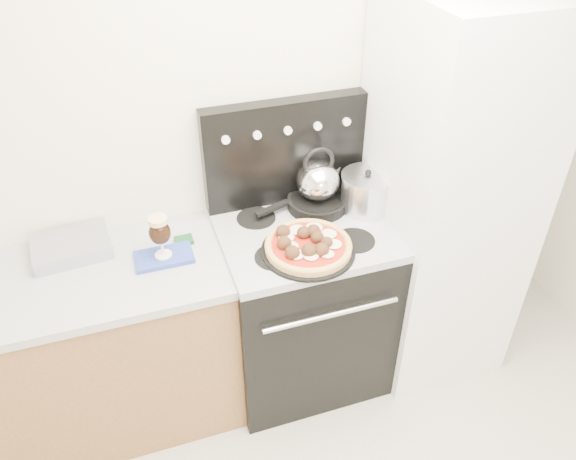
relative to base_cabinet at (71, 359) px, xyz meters
name	(u,v)px	position (x,y,z in m)	size (l,w,h in m)	color
room_shell	(383,313)	(1.02, -0.91, 0.82)	(3.52, 3.01, 2.52)	#BCB4A7
base_cabinet	(71,359)	(0.00, 0.00, 0.00)	(1.45, 0.60, 0.86)	brown
countertop	(46,285)	(0.00, 0.00, 0.45)	(1.48, 0.63, 0.04)	#B3B3B3
stove_body	(302,307)	(1.10, -0.02, 0.01)	(0.76, 0.65, 0.88)	black
cooktop	(304,233)	(1.10, -0.02, 0.47)	(0.76, 0.65, 0.04)	#ADADB2
backguard	(285,152)	(1.10, 0.25, 0.74)	(0.76, 0.08, 0.50)	black
fridge	(445,199)	(1.80, -0.05, 0.52)	(0.64, 0.68, 1.90)	silver
foil_sheet	(72,247)	(0.12, 0.16, 0.50)	(0.32, 0.23, 0.06)	silver
oven_mitt	(164,257)	(0.48, -0.01, 0.48)	(0.24, 0.14, 0.02)	#2C3F9F
beer_glass	(160,237)	(0.48, -0.01, 0.59)	(0.09, 0.09, 0.20)	black
pizza_pan	(308,250)	(1.07, -0.18, 0.50)	(0.40, 0.40, 0.01)	black
pizza	(308,244)	(1.07, -0.18, 0.53)	(0.37, 0.37, 0.05)	#E3AF6D
skillet	(317,203)	(1.22, 0.12, 0.52)	(0.28, 0.28, 0.05)	black
tea_kettle	(318,178)	(1.22, 0.12, 0.65)	(0.20, 0.20, 0.22)	silver
stock_pot	(366,193)	(1.44, 0.04, 0.58)	(0.23, 0.23, 0.17)	silver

